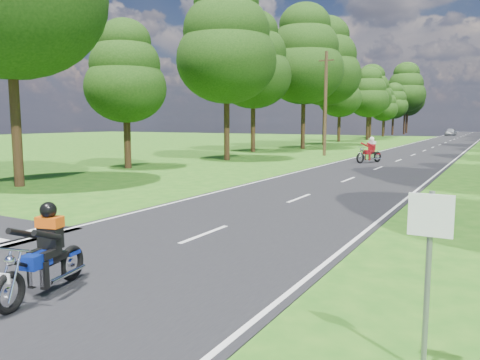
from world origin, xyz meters
The scene contains 9 objects.
ground centered at (0.00, 0.00, 0.00)m, with size 160.00×160.00×0.00m, color #215A14.
main_road centered at (0.00, 50.00, 0.01)m, with size 7.00×140.00×0.02m, color black.
road_markings centered at (-0.14, 48.13, 0.02)m, with size 7.40×140.00×0.01m.
treeline centered at (1.43, 60.06, 8.25)m, with size 40.00×115.35×14.78m.
telegraph_pole centered at (-6.00, 28.00, 4.07)m, with size 1.20×0.26×8.00m.
road_sign centered at (5.50, -2.01, 1.34)m, with size 0.45×0.07×2.00m.
rider_near_blue centered at (-0.01, -2.52, 0.74)m, with size 0.58×1.74×1.45m, color #0D2698, non-canonical shape.
rider_far_red centered at (-1.35, 23.25, 0.86)m, with size 0.67×2.01×1.67m, color maroon, non-canonical shape.
distant_car centered at (-2.11, 86.11, 0.70)m, with size 1.60×3.97×1.35m, color #AFB2B7.
Camera 1 is at (6.10, -7.15, 2.73)m, focal length 35.00 mm.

